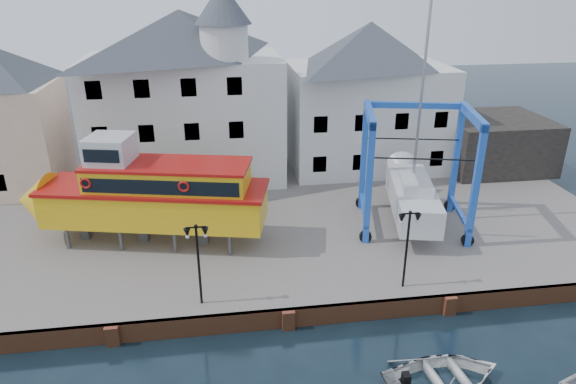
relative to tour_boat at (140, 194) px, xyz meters
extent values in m
plane|color=black|center=(7.36, -8.02, -3.99)|extent=(140.00, 140.00, 0.00)
cube|color=#605A56|center=(7.36, 2.98, -3.49)|extent=(44.00, 22.00, 1.00)
cube|color=brown|center=(7.36, -7.90, -3.49)|extent=(44.00, 0.25, 1.00)
cube|color=brown|center=(-0.64, -8.07, -3.49)|extent=(0.60, 0.36, 1.00)
cube|color=brown|center=(7.36, -8.07, -3.49)|extent=(0.60, 0.36, 1.00)
cube|color=brown|center=(15.36, -8.07, -3.49)|extent=(0.60, 0.36, 1.00)
cube|color=#D2AC98|center=(-10.64, 9.98, 0.76)|extent=(8.00, 7.00, 7.50)
cube|color=silver|center=(2.36, 10.48, 1.51)|extent=(14.00, 8.00, 9.00)
pyramid|color=#34383F|center=(2.36, 10.48, 7.61)|extent=(14.00, 8.00, 3.20)
cube|color=black|center=(-3.14, 6.52, -1.39)|extent=(1.00, 0.08, 1.20)
cube|color=black|center=(-0.14, 6.52, -1.39)|extent=(1.00, 0.08, 1.20)
cube|color=black|center=(2.86, 6.52, -1.39)|extent=(1.00, 0.08, 1.20)
cube|color=black|center=(5.86, 6.52, -1.39)|extent=(1.00, 0.08, 1.20)
cube|color=black|center=(-3.14, 6.52, 1.61)|extent=(1.00, 0.08, 1.20)
cube|color=black|center=(-0.14, 6.52, 1.61)|extent=(1.00, 0.08, 1.20)
cube|color=black|center=(2.86, 6.52, 1.61)|extent=(1.00, 0.08, 1.20)
cube|color=black|center=(5.86, 6.52, 1.61)|extent=(1.00, 0.08, 1.20)
cube|color=black|center=(-3.14, 6.52, 4.61)|extent=(1.00, 0.08, 1.20)
cube|color=black|center=(-0.14, 6.52, 4.61)|extent=(1.00, 0.08, 1.20)
cube|color=black|center=(2.86, 6.52, 4.61)|extent=(1.00, 0.08, 1.20)
cube|color=black|center=(5.86, 6.52, 4.61)|extent=(1.00, 0.08, 1.20)
cylinder|color=silver|center=(5.36, 8.08, 7.21)|extent=(3.20, 3.20, 2.40)
cone|color=#34383F|center=(5.36, 8.08, 9.71)|extent=(3.80, 3.80, 2.60)
cube|color=silver|center=(16.36, 10.98, 1.01)|extent=(12.00, 8.00, 8.00)
pyramid|color=#34383F|center=(16.36, 10.98, 6.61)|extent=(12.00, 8.00, 3.20)
cube|color=black|center=(11.86, 7.02, -1.39)|extent=(1.00, 0.08, 1.20)
cube|color=black|center=(14.86, 7.02, -1.39)|extent=(1.00, 0.08, 1.20)
cube|color=black|center=(17.86, 7.02, -1.39)|extent=(1.00, 0.08, 1.20)
cube|color=black|center=(20.86, 7.02, -1.39)|extent=(1.00, 0.08, 1.20)
cube|color=black|center=(11.86, 7.02, 1.61)|extent=(1.00, 0.08, 1.20)
cube|color=black|center=(14.86, 7.02, 1.61)|extent=(1.00, 0.08, 1.20)
cube|color=black|center=(17.86, 7.02, 1.61)|extent=(1.00, 0.08, 1.20)
cube|color=black|center=(20.86, 7.02, 1.61)|extent=(1.00, 0.08, 1.20)
cube|color=black|center=(26.36, 8.98, -0.99)|extent=(8.00, 7.00, 4.00)
cylinder|color=black|center=(3.36, -6.82, -0.99)|extent=(0.12, 0.12, 4.00)
cube|color=black|center=(3.36, -6.82, 1.06)|extent=(0.90, 0.06, 0.06)
sphere|color=black|center=(3.36, -6.82, 1.13)|extent=(0.16, 0.16, 0.16)
cone|color=black|center=(2.96, -6.82, 0.79)|extent=(0.32, 0.32, 0.45)
sphere|color=silver|center=(2.96, -6.82, 0.61)|extent=(0.18, 0.18, 0.18)
cone|color=black|center=(3.76, -6.82, 0.79)|extent=(0.32, 0.32, 0.45)
sphere|color=silver|center=(3.76, -6.82, 0.61)|extent=(0.18, 0.18, 0.18)
cylinder|color=black|center=(13.36, -6.82, -0.99)|extent=(0.12, 0.12, 4.00)
cube|color=black|center=(13.36, -6.82, 1.06)|extent=(0.90, 0.06, 0.06)
sphere|color=black|center=(13.36, -6.82, 1.13)|extent=(0.16, 0.16, 0.16)
cone|color=black|center=(12.96, -6.82, 0.79)|extent=(0.32, 0.32, 0.45)
sphere|color=silver|center=(12.96, -6.82, 0.61)|extent=(0.18, 0.18, 0.18)
cone|color=black|center=(13.76, -6.82, 0.79)|extent=(0.32, 0.32, 0.45)
sphere|color=silver|center=(13.76, -6.82, 0.61)|extent=(0.18, 0.18, 0.18)
cylinder|color=#59595E|center=(-4.22, -0.31, -2.32)|extent=(0.24, 0.24, 1.33)
cylinder|color=#59595E|center=(-3.66, 2.12, -2.32)|extent=(0.24, 0.24, 1.33)
cylinder|color=#59595E|center=(-1.18, -1.00, -2.32)|extent=(0.24, 0.24, 1.33)
cylinder|color=#59595E|center=(-0.62, 1.42, -2.32)|extent=(0.24, 0.24, 1.33)
cylinder|color=#59595E|center=(1.85, -1.70, -2.32)|extent=(0.24, 0.24, 1.33)
cylinder|color=#59595E|center=(2.41, 0.73, -2.32)|extent=(0.24, 0.24, 1.33)
cylinder|color=#59595E|center=(4.89, -2.40, -2.32)|extent=(0.24, 0.24, 1.33)
cylinder|color=#59595E|center=(5.45, 0.03, -2.32)|extent=(0.24, 0.24, 1.33)
cube|color=#59595E|center=(-3.50, 0.81, -2.32)|extent=(0.62, 0.55, 1.33)
cube|color=#59595E|center=(-0.04, 0.01, -2.32)|extent=(0.62, 0.55, 1.33)
cube|color=#59595E|center=(3.43, -0.79, -2.32)|extent=(0.62, 0.55, 1.33)
cube|color=yellow|center=(0.83, -0.19, -0.67)|extent=(12.90, 6.08, 1.96)
cone|color=yellow|center=(-6.19, 1.42, -0.67)|extent=(2.66, 3.73, 3.38)
cube|color=#A6110E|center=(0.83, -0.19, 0.39)|extent=(13.19, 6.28, 0.20)
cube|color=yellow|center=(1.70, -0.39, 1.02)|extent=(9.35, 4.94, 1.42)
cube|color=black|center=(1.35, -1.89, 1.06)|extent=(8.34, 1.97, 0.80)
cube|color=black|center=(2.04, 1.11, 1.06)|extent=(8.34, 1.97, 0.80)
cube|color=#A6110E|center=(1.70, -0.39, 1.81)|extent=(9.54, 5.07, 0.16)
cube|color=silver|center=(-1.34, 0.31, 2.54)|extent=(2.77, 2.77, 1.62)
cube|color=black|center=(-1.60, -0.85, 2.61)|extent=(1.91, 0.49, 0.71)
torus|color=#A6110E|center=(-2.56, -1.04, 1.19)|extent=(0.63, 0.26, 0.62)
torus|color=#A6110E|center=(2.64, -2.24, 1.19)|extent=(0.63, 0.26, 0.62)
cube|color=blue|center=(12.77, -2.09, 0.62)|extent=(0.43, 0.43, 7.21)
cylinder|color=black|center=(12.77, -2.09, -2.63)|extent=(0.76, 0.41, 0.72)
cube|color=blue|center=(13.81, 2.59, 0.62)|extent=(0.43, 0.43, 7.21)
cylinder|color=black|center=(13.81, 2.59, -2.63)|extent=(0.76, 0.41, 0.72)
cube|color=blue|center=(18.46, -3.35, 0.62)|extent=(0.43, 0.43, 7.21)
cylinder|color=black|center=(18.46, -3.35, -2.63)|extent=(0.76, 0.41, 0.72)
cube|color=blue|center=(19.50, 1.33, 0.62)|extent=(0.43, 0.43, 7.21)
cylinder|color=black|center=(19.50, 1.33, -2.63)|extent=(0.76, 0.41, 0.72)
cube|color=blue|center=(13.29, 0.25, 4.05)|extent=(1.47, 5.11, 0.51)
cube|color=blue|center=(13.29, 0.25, -1.96)|extent=(1.37, 5.09, 0.22)
cube|color=blue|center=(18.98, -1.01, 4.05)|extent=(1.47, 5.11, 0.51)
cube|color=blue|center=(18.98, -1.01, -1.96)|extent=(1.37, 5.09, 0.22)
cube|color=blue|center=(16.65, 1.96, 4.05)|extent=(6.11, 1.69, 0.36)
cube|color=silver|center=(16.13, -0.38, -1.13)|extent=(3.99, 8.06, 1.65)
cone|color=silver|center=(17.13, 4.10, -1.13)|extent=(2.67, 2.12, 2.37)
cube|color=#59595E|center=(16.13, -0.38, -2.32)|extent=(0.64, 1.86, 0.72)
cube|color=silver|center=(16.02, -0.88, 0.00)|extent=(2.28, 3.38, 0.62)
cylinder|color=#99999E|center=(16.25, 0.12, 5.36)|extent=(0.19, 0.19, 11.34)
cube|color=black|center=(15.73, -2.19, 2.05)|extent=(5.48, 1.33, 0.05)
cube|color=black|center=(16.54, 1.43, 2.05)|extent=(5.48, 1.33, 0.05)
imported|color=silver|center=(13.10, -12.49, -3.99)|extent=(5.24, 3.98, 1.02)
camera|label=1|loc=(4.53, -27.62, 11.52)|focal=32.00mm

